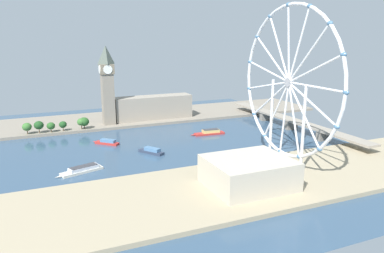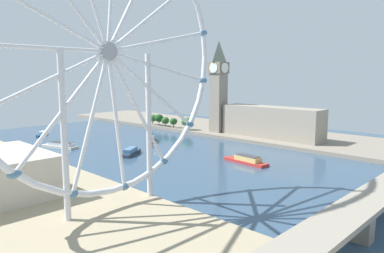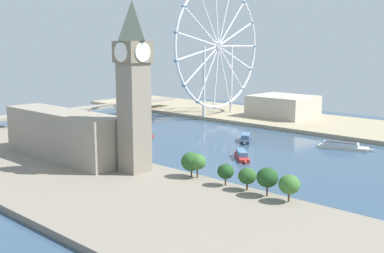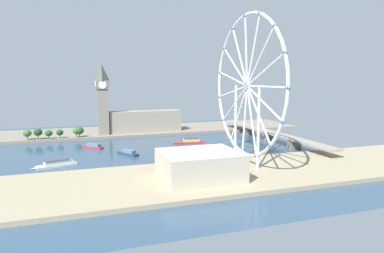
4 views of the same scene
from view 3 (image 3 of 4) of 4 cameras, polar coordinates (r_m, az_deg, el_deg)
name	(u,v)px [view 3 (image 3 of 4)]	position (r m, az deg, el deg)	size (l,w,h in m)	color
ground_plane	(225,146)	(326.86, 3.89, -2.31)	(407.72, 407.72, 0.00)	#334C66
riverbank_left	(74,179)	(248.49, -13.79, -6.13)	(90.00, 520.00, 3.00)	gray
riverbank_right	(312,123)	(424.00, 14.09, 0.43)	(90.00, 520.00, 3.00)	tan
clock_tower	(133,85)	(244.83, -6.97, 4.95)	(15.66, 15.66, 86.79)	gray
parliament_block	(63,134)	(288.10, -15.05, -0.92)	(22.00, 92.56, 27.11)	gray
tree_row_embankment	(232,171)	(222.52, 4.83, -5.30)	(10.36, 65.83, 12.65)	#513823
ferris_wheel	(218,47)	(447.03, 3.15, 9.43)	(116.41, 3.20, 120.87)	silver
riverside_hall	(283,106)	(444.62, 10.75, 2.41)	(45.61, 53.54, 18.94)	#BCB29E
river_bridge	(83,110)	(447.09, -12.81, 1.91)	(219.72, 14.39, 11.31)	gray
tour_boat_1	(246,138)	(342.80, 6.39, -1.41)	(26.20, 18.94, 5.25)	#2D384C
tour_boat_2	(242,155)	(291.22, 5.96, -3.44)	(22.27, 22.58, 4.93)	#B22D28
tour_boat_3	(343,146)	(331.74, 17.49, -2.21)	(17.84, 36.88, 4.67)	beige
tour_boat_4	(136,132)	(366.62, -6.63, -0.67)	(10.59, 37.44, 5.48)	#B22D28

